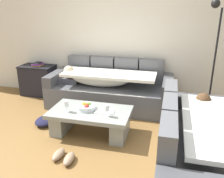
{
  "coord_description": "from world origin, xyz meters",
  "views": [
    {
      "loc": [
        1.1,
        -2.57,
        1.89
      ],
      "look_at": [
        0.19,
        1.06,
        0.55
      ],
      "focal_mm": 38.64,
      "sensor_mm": 36.0,
      "label": 1
    }
  ],
  "objects": [
    {
      "name": "floor_lamp",
      "position": [
        1.76,
        1.7,
        1.12
      ],
      "size": [
        0.33,
        0.31,
        1.95
      ],
      "color": "black",
      "rests_on": "ground_plane"
    },
    {
      "name": "fruit_bowl",
      "position": [
        -0.08,
        0.55,
        0.42
      ],
      "size": [
        0.28,
        0.28,
        0.1
      ],
      "color": "silver",
      "rests_on": "coffee_table"
    },
    {
      "name": "couch_along_wall",
      "position": [
        -0.03,
        1.62,
        0.33
      ],
      "size": [
        2.32,
        0.92,
        0.88
      ],
      "color": "#55585E",
      "rests_on": "ground_plane"
    },
    {
      "name": "wine_glass_near_left",
      "position": [
        -0.34,
        0.41,
        0.5
      ],
      "size": [
        0.07,
        0.07,
        0.17
      ],
      "color": "silver",
      "rests_on": "coffee_table"
    },
    {
      "name": "ground_plane",
      "position": [
        0.0,
        0.0,
        0.0
      ],
      "size": [
        14.0,
        14.0,
        0.0
      ],
      "primitive_type": "plane",
      "color": "brown"
    },
    {
      "name": "open_magazine",
      "position": [
        0.2,
        0.56,
        0.39
      ],
      "size": [
        0.31,
        0.25,
        0.01
      ],
      "primitive_type": "cube",
      "rotation": [
        0.0,
        0.0,
        0.14
      ],
      "color": "white",
      "rests_on": "coffee_table"
    },
    {
      "name": "crumpled_garment",
      "position": [
        -0.83,
        0.63,
        0.06
      ],
      "size": [
        0.35,
        0.42,
        0.12
      ],
      "primitive_type": "ellipsoid",
      "rotation": [
        0.0,
        0.0,
        1.5
      ],
      "color": "#191933",
      "rests_on": "ground_plane"
    },
    {
      "name": "back_wall",
      "position": [
        0.0,
        2.15,
        1.35
      ],
      "size": [
        9.0,
        0.1,
        2.7
      ],
      "primitive_type": "cube",
      "color": "silver",
      "rests_on": "ground_plane"
    },
    {
      "name": "couch_near_window",
      "position": [
        1.48,
        -0.01,
        0.34
      ],
      "size": [
        0.92,
        2.01,
        0.88
      ],
      "rotation": [
        0.0,
        0.0,
        1.57
      ],
      "color": "#55585E",
      "rests_on": "ground_plane"
    },
    {
      "name": "coffee_table",
      "position": [
        -0.01,
        0.53,
        0.24
      ],
      "size": [
        1.2,
        0.68,
        0.38
      ],
      "color": "gray",
      "rests_on": "ground_plane"
    },
    {
      "name": "book_stack_on_cabinet",
      "position": [
        -1.63,
        1.85,
        0.67
      ],
      "size": [
        0.18,
        0.23,
        0.07
      ],
      "color": "gold",
      "rests_on": "side_cabinet"
    },
    {
      "name": "wine_glass_near_right",
      "position": [
        0.28,
        0.41,
        0.5
      ],
      "size": [
        0.07,
        0.07,
        0.17
      ],
      "color": "silver",
      "rests_on": "coffee_table"
    },
    {
      "name": "side_cabinet",
      "position": [
        -1.65,
        1.85,
        0.32
      ],
      "size": [
        0.72,
        0.44,
        0.64
      ],
      "color": "black",
      "rests_on": "ground_plane"
    },
    {
      "name": "pair_of_shoes",
      "position": [
        -0.13,
        -0.2,
        0.04
      ],
      "size": [
        0.3,
        0.33,
        0.09
      ],
      "color": "#8C7259",
      "rests_on": "ground_plane"
    }
  ]
}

